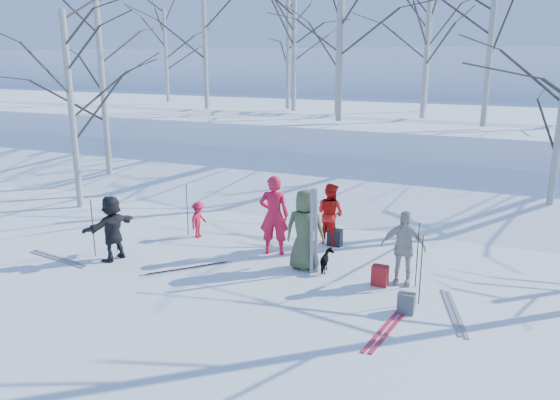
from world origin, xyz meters
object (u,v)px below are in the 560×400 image
at_px(skier_red_seated, 199,220).
at_px(skier_cream_east, 403,248).
at_px(backpack_red, 380,276).
at_px(dog, 327,261).
at_px(backpack_grey, 406,303).
at_px(skier_grey_west, 112,228).
at_px(skier_red_north, 274,215).
at_px(skier_redor_behind, 330,214).
at_px(skier_olive_center, 305,230).
at_px(backpack_dark, 335,238).

bearing_deg(skier_red_seated, skier_cream_east, -98.61).
bearing_deg(skier_red_seated, backpack_red, -102.39).
bearing_deg(dog, backpack_grey, 134.66).
bearing_deg(backpack_grey, skier_cream_east, 105.69).
height_order(skier_grey_west, backpack_grey, skier_grey_west).
xyz_separation_m(skier_red_north, skier_redor_behind, (0.94, 1.24, -0.18)).
relative_size(skier_red_north, skier_redor_behind, 1.23).
height_order(skier_olive_center, backpack_dark, skier_olive_center).
relative_size(skier_redor_behind, skier_cream_east, 0.99).
height_order(skier_redor_behind, skier_red_seated, skier_redor_behind).
bearing_deg(skier_grey_west, backpack_red, 110.16).
bearing_deg(skier_cream_east, skier_grey_west, -174.87).
relative_size(skier_red_north, backpack_red, 4.47).
bearing_deg(skier_grey_west, skier_redor_behind, 136.97).
distance_m(skier_olive_center, skier_red_seated, 3.42).
bearing_deg(backpack_dark, backpack_grey, -51.41).
distance_m(skier_olive_center, skier_cream_east, 2.10).
bearing_deg(skier_olive_center, backpack_red, 165.78).
height_order(backpack_grey, backpack_dark, backpack_dark).
bearing_deg(skier_red_north, backpack_red, 147.16).
bearing_deg(dog, skier_redor_behind, -85.41).
bearing_deg(backpack_grey, skier_olive_center, 153.33).
relative_size(skier_red_north, dog, 3.31).
bearing_deg(backpack_dark, skier_red_seated, -166.52).
bearing_deg(skier_redor_behind, skier_cream_east, 160.72).
height_order(skier_red_north, dog, skier_red_north).
xyz_separation_m(skier_red_north, skier_cream_east, (3.10, -0.51, -0.17)).
height_order(skier_redor_behind, backpack_red, skier_redor_behind).
height_order(skier_redor_behind, skier_grey_west, skier_redor_behind).
relative_size(backpack_red, backpack_grey, 1.11).
distance_m(skier_grey_west, dog, 4.87).
relative_size(skier_olive_center, skier_grey_west, 1.19).
bearing_deg(skier_red_seated, backpack_dark, -76.36).
distance_m(skier_olive_center, skier_redor_behind, 1.82).
height_order(skier_red_north, skier_redor_behind, skier_red_north).
distance_m(skier_red_seated, backpack_grey, 6.12).
bearing_deg(skier_cream_east, dog, 174.59).
distance_m(skier_olive_center, dog, 0.82).
xyz_separation_m(skier_redor_behind, skier_grey_west, (-4.11, -3.08, -0.01)).
bearing_deg(skier_redor_behind, dog, 127.14).
height_order(skier_cream_east, backpack_grey, skier_cream_east).
height_order(skier_olive_center, skier_red_seated, skier_olive_center).
relative_size(skier_olive_center, dog, 3.14).
xyz_separation_m(skier_red_seated, skier_grey_west, (-0.90, -2.15, 0.29)).
xyz_separation_m(skier_olive_center, skier_redor_behind, (-0.06, 1.82, -0.13)).
height_order(skier_olive_center, backpack_red, skier_olive_center).
bearing_deg(backpack_grey, skier_grey_west, -179.77).
bearing_deg(backpack_dark, skier_redor_behind, 146.88).
height_order(dog, backpack_red, dog).
xyz_separation_m(skier_cream_east, backpack_grey, (0.36, -1.30, -0.58)).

